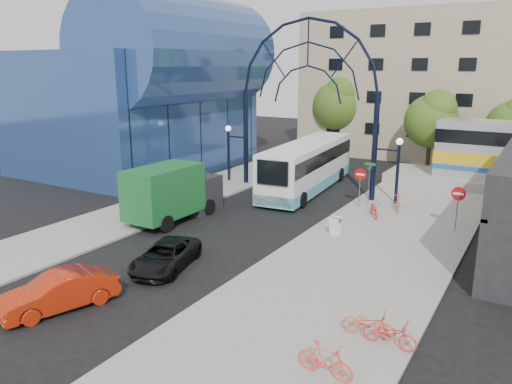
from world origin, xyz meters
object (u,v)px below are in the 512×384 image
Objects in this scene: tree_north_b at (339,103)px; bike_far_b at (326,360)px; stop_sign at (360,178)px; bike_near_b at (398,201)px; bike_near_a at (374,209)px; gateway_arch at (307,71)px; do_not_enter_sign at (458,198)px; sandwich_board at (335,224)px; street_name_sign at (369,175)px; tree_north_a at (433,118)px; black_suv at (166,256)px; green_truck at (174,192)px; red_sedan at (59,292)px; bike_far_a at (369,323)px; bike_far_c at (390,333)px; city_bus at (308,165)px.

tree_north_b reaches higher than bike_far_b.
stop_sign reaches higher than bike_near_b.
bike_far_b reaches higher than bike_near_a.
do_not_enter_sign is at bearing -19.99° from gateway_arch.
sandwich_board is (0.80, -6.02, -1.25)m from stop_sign.
tree_north_a is at bearing 86.04° from street_name_sign.
bike_far_b is (2.94, -18.39, -0.02)m from bike_near_b.
do_not_enter_sign is 1.34× the size of bike_near_a.
sandwich_board is 0.54× the size of bike_near_b.
black_suv is (-10.37, -11.92, -1.37)m from do_not_enter_sign.
red_sedan is at bearing -71.62° from green_truck.
red_sedan is (-11.23, -16.94, -1.27)m from do_not_enter_sign.
green_truck reaches higher than bike_near_a.
green_truck reaches higher than bike_far_a.
green_truck is 13.89m from bike_near_b.
sandwich_board is 20.33m from tree_north_a.
sandwich_board is 10.29m from bike_far_a.
green_truck reaches higher than red_sedan.
gateway_arch is 17.81m from black_suv.
bike_far_a is 1.01× the size of bike_far_b.
black_suv is (0.63, -15.92, -7.95)m from gateway_arch.
bike_far_b is (10.34, 1.03, -0.05)m from red_sedan.
street_name_sign is at bearing 94.33° from red_sedan.
black_suv is at bearing 85.19° from bike_far_c.
tree_north_a is 10.79m from tree_north_b.
bike_near_a is (6.48, -4.44, -1.22)m from city_bus.
city_bus reaches higher than bike_far_c.
green_truck is 16.79m from bike_far_c.
bike_far_b is at bearing -96.72° from bike_near_b.
bike_far_b is at bearing -35.19° from green_truck.
sandwich_board is 4.37m from bike_near_a.
city_bus is at bearing 25.53° from bike_far_a.
gateway_arch is 1.06× the size of city_bus.
red_sedan is 2.33× the size of bike_near_b.
bike_near_a is at bearing 22.57° from bike_far_c.
sandwich_board is at bearing 23.03° from bike_far_a.
do_not_enter_sign is 1.35× the size of bike_near_b.
tree_north_a reaches higher than stop_sign.
do_not_enter_sign is 25.09m from tree_north_b.
bike_near_a is at bearing -62.49° from tree_north_b.
tree_north_b is 36.84m from bike_far_c.
bike_far_b is (13.99, -35.83, -4.61)m from tree_north_b.
bike_near_b is at bearing 37.96° from green_truck.
bike_far_c reaches higher than bike_far_a.
city_bus is 21.38m from bike_far_c.
stop_sign is 19.64m from red_sedan.
red_sedan is (-5.03, -18.94, -1.29)m from stop_sign.
do_not_enter_sign is at bearing -48.81° from bike_near_b.
bike_near_b is 1.02× the size of bike_far_c.
do_not_enter_sign reaches higher than bike_far_a.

